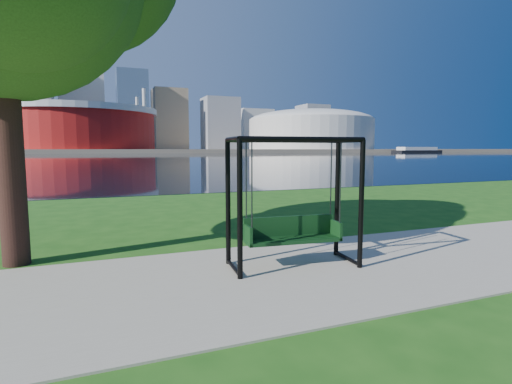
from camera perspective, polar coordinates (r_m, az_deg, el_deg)
ground at (r=7.17m, az=0.41°, el=-10.88°), size 900.00×900.00×0.00m
path at (r=6.73m, az=2.06°, el=-11.91°), size 120.00×4.00×0.03m
river at (r=108.39m, az=-20.64°, el=4.66°), size 900.00×180.00×0.02m
far_bank at (r=312.35m, az=-21.57°, el=5.53°), size 900.00×228.00×2.00m
stadium at (r=241.76m, az=-23.95°, el=8.51°), size 83.00×83.00×32.00m
arena at (r=278.15m, az=7.83°, el=8.94°), size 84.00×84.00×26.56m
skyline at (r=327.48m, az=-22.60°, el=11.62°), size 392.00×66.00×96.50m
swing at (r=7.07m, az=5.29°, el=-1.89°), size 2.34×1.19×2.30m
barge at (r=262.78m, az=22.02°, el=5.58°), size 33.57×10.70×3.31m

